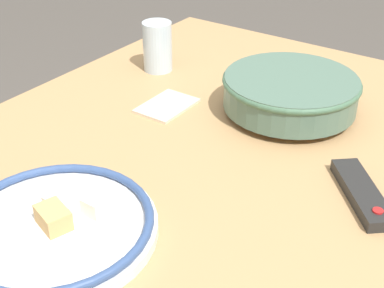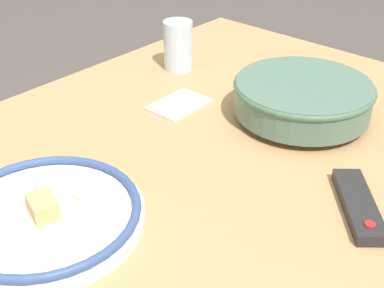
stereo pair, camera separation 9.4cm
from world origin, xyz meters
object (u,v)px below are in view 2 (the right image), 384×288
at_px(food_plate, 45,215).
at_px(tv_remote, 358,205).
at_px(drinking_glass, 178,45).
at_px(noodle_bowl, 303,97).

xyz_separation_m(food_plate, tv_remote, (-0.35, 0.34, -0.01)).
bearing_deg(food_plate, tv_remote, 135.44).
height_order(food_plate, drinking_glass, drinking_glass).
height_order(noodle_bowl, food_plate, noodle_bowl).
relative_size(noodle_bowl, drinking_glass, 2.36).
xyz_separation_m(noodle_bowl, drinking_glass, (-0.02, -0.36, 0.01)).
bearing_deg(noodle_bowl, food_plate, -11.52).
relative_size(tv_remote, drinking_glass, 1.36).
xyz_separation_m(noodle_bowl, food_plate, (0.55, -0.11, -0.03)).
bearing_deg(food_plate, drinking_glass, -156.12).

